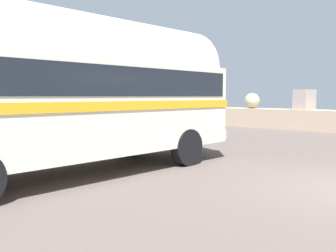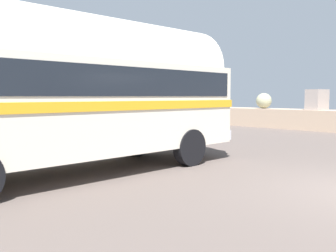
{
  "view_description": "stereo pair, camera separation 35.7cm",
  "coord_description": "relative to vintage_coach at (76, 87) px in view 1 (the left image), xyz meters",
  "views": [
    {
      "loc": [
        1.97,
        -7.63,
        1.83
      ],
      "look_at": [
        -3.55,
        -2.03,
        1.19
      ],
      "focal_mm": 39.23,
      "sensor_mm": 36.0,
      "label": 1
    },
    {
      "loc": [
        2.22,
        -7.38,
        1.83
      ],
      "look_at": [
        -3.55,
        -2.03,
        1.19
      ],
      "focal_mm": 39.23,
      "sensor_mm": 36.0,
      "label": 2
    }
  ],
  "objects": [
    {
      "name": "vintage_coach",
      "position": [
        0.0,
        0.0,
        0.0
      ],
      "size": [
        2.6,
        8.63,
        3.7
      ],
      "rotation": [
        0.0,
        0.0,
        0.02
      ],
      "color": "black",
      "rests_on": "ground"
    },
    {
      "name": "second_coach",
      "position": [
        -3.83,
        0.38,
        0.0
      ],
      "size": [
        3.46,
        8.81,
        3.7
      ],
      "rotation": [
        0.0,
        0.0,
        0.12
      ],
      "color": "black",
      "rests_on": "ground"
    }
  ]
}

